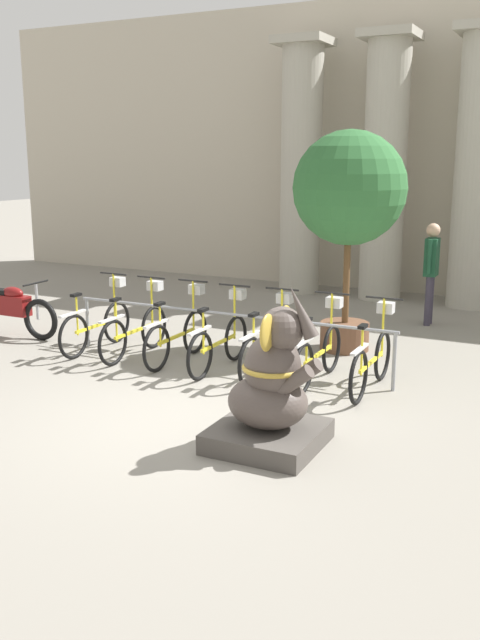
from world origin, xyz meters
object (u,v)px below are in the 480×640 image
Objects in this scene: bicycle_6 at (372,359)px; elephant_statue at (271,393)px; motorcycle at (10,309)px; bicycle_1 at (136,329)px; bicycle_3 at (220,340)px; person_pedestrian at (431,264)px; potted_tree at (349,196)px; bicycle_4 at (268,346)px; bicycle_5 at (319,351)px; bicycle_2 at (178,333)px; bicycle_0 at (98,323)px.

elephant_statue is at bearing -100.49° from bicycle_6.
bicycle_1 is at bearing -1.68° from motorcycle.
bicycle_3 is 0.86× the size of motorcycle.
elephant_statue is at bearing -92.58° from person_pedestrian.
potted_tree reaches higher than motorcycle.
bicycle_4 is 0.71m from bicycle_5.
bicycle_1 is 0.86× the size of motorcycle.
bicycle_4 is at bearing -108.26° from person_pedestrian.
motorcycle is at bearing 179.52° from bicycle_5.
person_pedestrian is at bearing 81.50° from bicycle_5.
bicycle_1 is 1.00× the size of bicycle_5.
bicycle_2 is 3.20m from motorcycle.
bicycle_4 is 0.97× the size of person_pedestrian.
bicycle_5 is (3.53, 0.00, 0.00)m from bicycle_0.
bicycle_4 is at bearing 0.03° from bicycle_1.
bicycle_2 is at bearing -179.89° from bicycle_5.
elephant_statue is 0.97× the size of person_pedestrian.
elephant_statue reaches higher than bicycle_5.
bicycle_0 is at bearing -179.97° from bicycle_2.
potted_tree is (3.32, 1.67, 1.89)m from bicycle_0.
bicycle_1 is 3.53m from bicycle_6.
bicycle_6 is 0.52× the size of potted_tree.
bicycle_2 is 0.71m from bicycle_3.
person_pedestrian is 2.64m from potted_tree.
motorcycle is 7.04m from person_pedestrian.
elephant_statue is 6.05m from motorcycle.
bicycle_2 is 1.00× the size of bicycle_6.
bicycle_2 is at bearing 137.84° from elephant_statue.
bicycle_1 is 2.50m from motorcycle.
bicycle_4 is (0.71, 0.04, 0.00)m from bicycle_3.
bicycle_4 is at bearing -179.95° from bicycle_6.
bicycle_5 is 1.00× the size of bicycle_6.
potted_tree reaches higher than bicycle_4.
motorcycle is (-2.50, 0.07, 0.04)m from bicycle_1.
bicycle_0 is at bearing -136.74° from person_pedestrian.
bicycle_1 and bicycle_3 have the same top height.
bicycle_5 is 2.22m from elephant_statue.
bicycle_6 is (0.71, -0.03, 0.00)m from bicycle_5.
elephant_statue is (-0.40, -2.17, 0.16)m from bicycle_6.
bicycle_5 and bicycle_6 have the same top height.
bicycle_1 is at bearing -131.17° from person_pedestrian.
bicycle_5 is at bearing 2.24° from bicycle_4.
bicycle_3 is 2.74m from elephant_statue.
bicycle_4 reaches higher than motorcycle.
bicycle_3 is at bearing 128.85° from elephant_statue.
motorcycle is (-3.91, 0.11, 0.04)m from bicycle_3.
elephant_statue is at bearing -29.76° from bicycle_0.
motorcycle is at bearing -147.11° from person_pedestrian.
bicycle_0 is 2.12m from bicycle_3.
potted_tree is at bearing 73.62° from bicycle_4.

